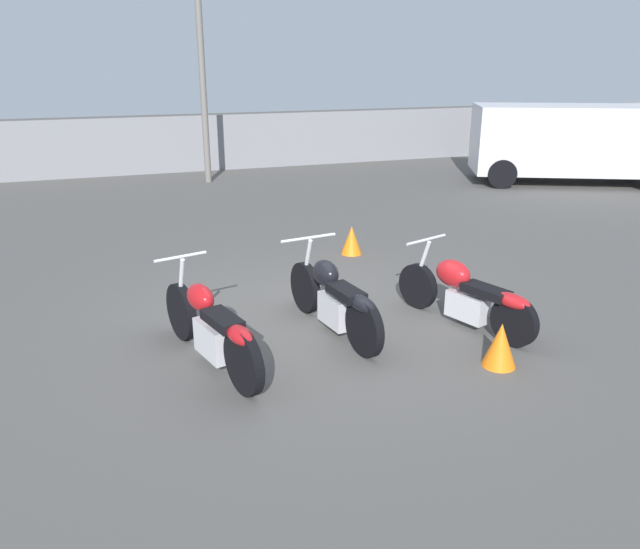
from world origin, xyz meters
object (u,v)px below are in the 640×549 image
at_px(motorcycle_slot_2, 466,295).
at_px(traffic_cone_far, 351,240).
at_px(motorcycle_slot_0, 212,328).
at_px(traffic_cone_near, 500,345).
at_px(parked_van, 572,140).
at_px(motorcycle_slot_1, 335,299).

xyz_separation_m(motorcycle_slot_2, traffic_cone_far, (-0.18, 3.15, -0.17)).
xyz_separation_m(motorcycle_slot_0, traffic_cone_far, (2.84, 3.16, -0.19)).
xyz_separation_m(traffic_cone_near, traffic_cone_far, (0.02, 4.16, -0.01)).
height_order(parked_van, traffic_cone_far, parked_van).
height_order(motorcycle_slot_2, traffic_cone_far, motorcycle_slot_2).
bearing_deg(motorcycle_slot_2, traffic_cone_far, 74.26).
relative_size(parked_van, traffic_cone_far, 11.12).
height_order(motorcycle_slot_0, motorcycle_slot_2, motorcycle_slot_0).
relative_size(motorcycle_slot_1, traffic_cone_far, 4.40).
height_order(motorcycle_slot_1, motorcycle_slot_2, motorcycle_slot_1).
xyz_separation_m(parked_van, traffic_cone_far, (-7.51, -3.82, -0.85)).
distance_m(motorcycle_slot_1, traffic_cone_far, 3.13).
relative_size(motorcycle_slot_0, motorcycle_slot_2, 1.08).
bearing_deg(motorcycle_slot_1, traffic_cone_far, 55.42).
xyz_separation_m(motorcycle_slot_1, traffic_cone_near, (1.34, -1.34, -0.19)).
bearing_deg(motorcycle_slot_1, parked_van, 27.95).
relative_size(motorcycle_slot_0, motorcycle_slot_1, 1.04).
relative_size(motorcycle_slot_1, parked_van, 0.40).
distance_m(motorcycle_slot_0, parked_van, 12.50).
distance_m(motorcycle_slot_1, traffic_cone_near, 1.90).
bearing_deg(traffic_cone_near, motorcycle_slot_1, 134.88).
bearing_deg(parked_van, motorcycle_slot_2, 158.41).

